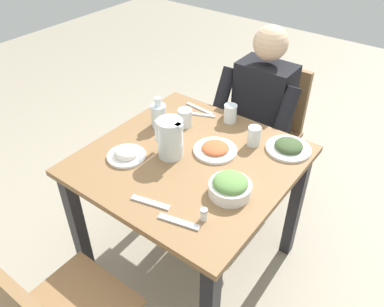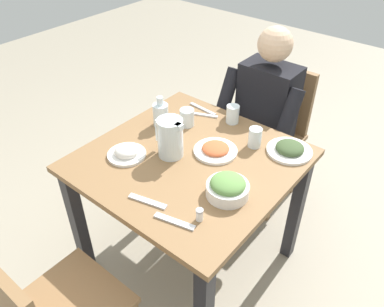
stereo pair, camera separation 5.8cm
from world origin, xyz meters
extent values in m
plane|color=#9E937F|center=(0.00, 0.00, 0.00)|extent=(8.00, 8.00, 0.00)
cube|color=olive|center=(0.00, 0.00, 0.74)|extent=(0.93, 0.93, 0.03)
cube|color=#232328|center=(-0.41, -0.41, 0.36)|extent=(0.06, 0.06, 0.73)
cube|color=#232328|center=(0.41, -0.41, 0.36)|extent=(0.06, 0.06, 0.73)
cube|color=#232328|center=(0.41, 0.41, 0.36)|extent=(0.06, 0.06, 0.73)
cube|color=olive|center=(-0.17, -0.91, 0.22)|extent=(0.04, 0.04, 0.45)
cube|color=olive|center=(0.17, -0.91, 0.22)|extent=(0.04, 0.04, 0.45)
cube|color=olive|center=(-0.17, -0.57, 0.22)|extent=(0.04, 0.04, 0.45)
cube|color=olive|center=(0.17, -0.57, 0.22)|extent=(0.04, 0.04, 0.45)
cube|color=olive|center=(0.00, -0.74, 0.46)|extent=(0.40, 0.40, 0.03)
cube|color=olive|center=(0.00, -0.92, 0.68)|extent=(0.38, 0.04, 0.42)
cube|color=olive|center=(0.18, 0.57, 0.22)|extent=(0.04, 0.04, 0.45)
cube|color=black|center=(0.00, -0.71, 0.72)|extent=(0.32, 0.20, 0.50)
sphere|color=#DBB28E|center=(0.00, -0.71, 1.09)|extent=(0.19, 0.19, 0.19)
cylinder|color=#2D3342|center=(-0.08, -0.52, 0.44)|extent=(0.11, 0.38, 0.11)
cylinder|color=#2D3342|center=(-0.08, -0.33, 0.24)|extent=(0.10, 0.10, 0.47)
cylinder|color=black|center=(-0.20, -0.57, 0.75)|extent=(0.08, 0.23, 0.37)
cylinder|color=#2D3342|center=(0.09, -0.52, 0.44)|extent=(0.11, 0.38, 0.11)
cylinder|color=#2D3342|center=(0.09, -0.33, 0.24)|extent=(0.10, 0.10, 0.47)
cylinder|color=black|center=(0.20, -0.57, 0.75)|extent=(0.08, 0.23, 0.37)
cylinder|color=silver|center=(0.09, 0.03, 0.85)|extent=(0.12, 0.12, 0.19)
cube|color=silver|center=(0.16, 0.03, 0.86)|extent=(0.02, 0.02, 0.11)
cube|color=silver|center=(0.03, 0.03, 0.94)|extent=(0.04, 0.03, 0.02)
cylinder|color=white|center=(-0.28, 0.09, 0.79)|extent=(0.18, 0.18, 0.05)
ellipsoid|color=#608E47|center=(-0.28, 0.09, 0.82)|extent=(0.15, 0.15, 0.06)
cylinder|color=white|center=(-0.34, -0.33, 0.77)|extent=(0.22, 0.22, 0.01)
ellipsoid|color=#3D512D|center=(-0.34, -0.33, 0.78)|extent=(0.13, 0.13, 0.05)
cylinder|color=white|center=(-0.07, -0.11, 0.77)|extent=(0.21, 0.21, 0.01)
ellipsoid|color=#CC5B33|center=(-0.07, -0.11, 0.78)|extent=(0.13, 0.13, 0.03)
cylinder|color=white|center=(0.24, 0.17, 0.77)|extent=(0.18, 0.18, 0.01)
ellipsoid|color=white|center=(0.24, 0.17, 0.79)|extent=(0.11, 0.11, 0.06)
cylinder|color=silver|center=(0.02, -0.38, 0.81)|extent=(0.07, 0.07, 0.10)
cylinder|color=silver|center=(0.19, -0.21, 0.80)|extent=(0.08, 0.08, 0.09)
cylinder|color=silver|center=(-0.18, -0.27, 0.81)|extent=(0.06, 0.06, 0.10)
cylinder|color=silver|center=(0.30, -0.12, 0.82)|extent=(0.08, 0.08, 0.12)
cylinder|color=gold|center=(0.30, -0.12, 0.79)|extent=(0.07, 0.07, 0.07)
cylinder|color=silver|center=(0.30, -0.12, 0.90)|extent=(0.03, 0.03, 0.04)
cylinder|color=white|center=(-0.28, 0.28, 0.78)|extent=(0.03, 0.03, 0.04)
cylinder|color=#B2B2B7|center=(-0.28, 0.28, 0.81)|extent=(0.03, 0.03, 0.01)
cube|color=silver|center=(-0.21, 0.35, 0.76)|extent=(0.17, 0.07, 0.01)
cube|color=silver|center=(0.19, -0.33, 0.76)|extent=(0.18, 0.09, 0.01)
cube|color=silver|center=(-0.05, 0.33, 0.76)|extent=(0.17, 0.07, 0.01)
cube|color=silver|center=(0.22, -0.39, 0.76)|extent=(0.19, 0.03, 0.01)
camera|label=1|loc=(-0.86, 1.13, 1.86)|focal=36.14mm
camera|label=2|loc=(-0.91, 1.10, 1.86)|focal=36.14mm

